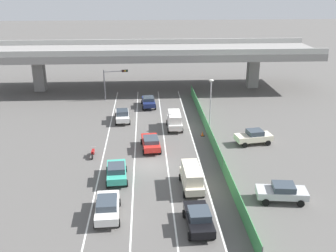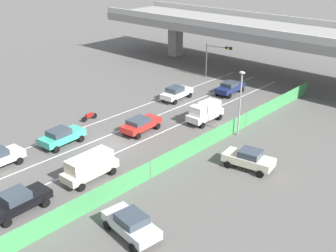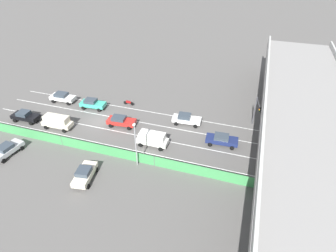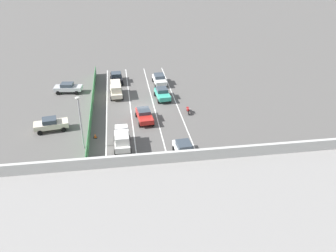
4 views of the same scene
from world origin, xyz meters
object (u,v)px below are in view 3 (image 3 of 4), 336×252
object	(u,v)px
car_sedan_red	(121,121)
street_lamp	(135,141)
parked_sedan_cream	(85,174)
traffic_cone	(125,154)
car_hatchback_white	(63,97)
car_sedan_navy	(222,139)
car_taxi_teal	(92,103)
car_sedan_black	(25,116)
car_sedan_white	(186,119)
car_van_white	(152,138)
motorcycle	(129,103)
traffic_light	(257,110)
parked_wagon_silver	(7,149)
car_van_cream	(57,121)

from	to	relation	value
car_sedan_red	street_lamp	size ratio (longest dim) A/B	0.70
parked_sedan_cream	traffic_cone	distance (m)	6.32
car_hatchback_white	car_sedan_navy	world-z (taller)	car_hatchback_white
car_hatchback_white	street_lamp	bearing A→B (deg)	59.50
car_taxi_teal	car_hatchback_white	size ratio (longest dim) A/B	0.98
car_sedan_black	car_sedan_navy	distance (m)	31.37
car_sedan_white	car_sedan_navy	bearing A→B (deg)	59.85
car_van_white	street_lamp	size ratio (longest dim) A/B	0.68
car_sedan_red	car_sedan_navy	world-z (taller)	car_sedan_navy
motorcycle	parked_sedan_cream	distance (m)	18.56
car_sedan_red	traffic_light	xyz separation A→B (m)	(-5.49, 20.01, 2.63)
car_sedan_black	car_sedan_navy	world-z (taller)	car_sedan_black
car_sedan_red	car_sedan_black	bearing A→B (deg)	-77.25
car_hatchback_white	car_sedan_navy	bearing A→B (deg)	82.83
parked_wagon_silver	traffic_cone	xyz separation A→B (m)	(-4.77, 15.46, -0.63)
car_sedan_navy	motorcycle	distance (m)	18.52
parked_sedan_cream	traffic_cone	size ratio (longest dim) A/B	7.81
car_sedan_red	car_hatchback_white	bearing A→B (deg)	-105.65
car_taxi_teal	car_sedan_white	bearing A→B (deg)	90.97
car_sedan_black	parked_wagon_silver	world-z (taller)	car_sedan_black
motorcycle	car_van_cream	bearing A→B (deg)	-37.23
car_taxi_teal	car_sedan_black	bearing A→B (deg)	-50.31
car_hatchback_white	parked_wagon_silver	xyz separation A→B (m)	(14.95, 1.62, -0.04)
car_hatchback_white	motorcycle	size ratio (longest dim) A/B	2.33
car_van_white	parked_wagon_silver	size ratio (longest dim) A/B	0.99
car_hatchback_white	street_lamp	distance (m)	22.67
car_van_cream	traffic_light	xyz separation A→B (m)	(-9.10, 29.13, 2.30)
car_taxi_teal	car_sedan_navy	bearing A→B (deg)	81.73
car_sedan_white	parked_wagon_silver	size ratio (longest dim) A/B	1.03
car_van_cream	traffic_cone	world-z (taller)	car_van_cream
car_sedan_white	motorcycle	size ratio (longest dim) A/B	2.39
car_sedan_red	street_lamp	bearing A→B (deg)	38.15
car_taxi_teal	car_van_white	bearing A→B (deg)	64.11
car_sedan_white	traffic_cone	distance (m)	11.73
car_sedan_white	traffic_light	distance (m)	10.85
car_hatchback_white	traffic_light	bearing A→B (deg)	93.02
traffic_light	motorcycle	bearing A→B (deg)	-92.16
traffic_light	traffic_cone	world-z (taller)	traffic_light
car_van_cream	parked_wagon_silver	xyz separation A→B (m)	(7.61, -2.61, -0.32)
motorcycle	traffic_light	world-z (taller)	traffic_light
street_lamp	parked_sedan_cream	bearing A→B (deg)	-49.00
car_van_white	motorcycle	xyz separation A→B (m)	(-9.48, -8.06, -0.75)
car_sedan_white	parked_sedan_cream	size ratio (longest dim) A/B	1.04
traffic_cone	street_lamp	bearing A→B (deg)	61.84
car_sedan_navy	traffic_light	size ratio (longest dim) A/B	0.96
traffic_light	car_sedan_red	bearing A→B (deg)	-74.65
car_sedan_black	traffic_light	xyz separation A→B (m)	(-8.96, 35.32, 2.61)
car_van_cream	parked_sedan_cream	size ratio (longest dim) A/B	1.07
parked_wagon_silver	parked_sedan_cream	bearing A→B (deg)	86.13
car_sedan_red	traffic_light	distance (m)	20.92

